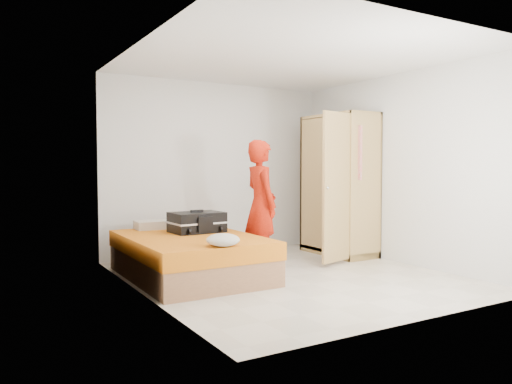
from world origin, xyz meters
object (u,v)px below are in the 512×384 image
person (261,205)px  round_cushion (223,240)px  suitcase (197,222)px  bed (190,256)px  wardrobe (339,188)px

person → round_cushion: bearing=137.8°
suitcase → bed: bearing=-130.3°
wardrobe → suitcase: wardrobe is taller
round_cushion → wardrobe: bearing=24.9°
person → wardrobe: bearing=-73.1°
round_cushion → person: bearing=41.7°
person → bed: bearing=95.1°
bed → suitcase: 0.49m
wardrobe → bed: bearing=-173.9°
wardrobe → round_cushion: (-2.52, -1.17, -0.43)m
bed → person: person is taller
bed → round_cushion: (-0.01, -0.90, 0.32)m
wardrobe → round_cushion: wardrobe is taller
round_cushion → bed: bearing=89.1°
suitcase → round_cushion: 1.17m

